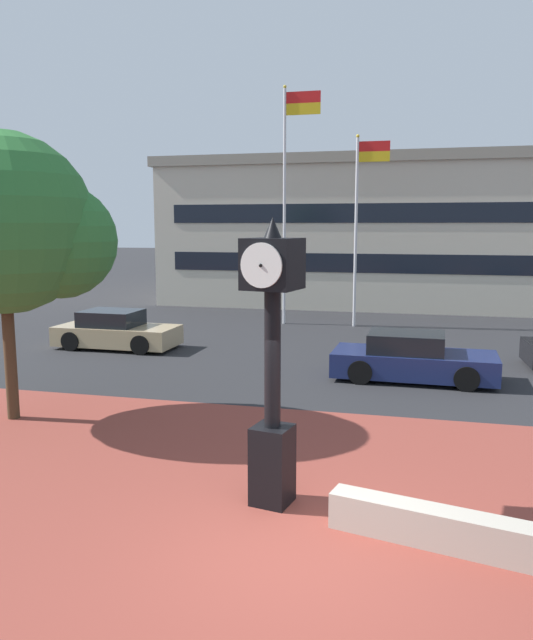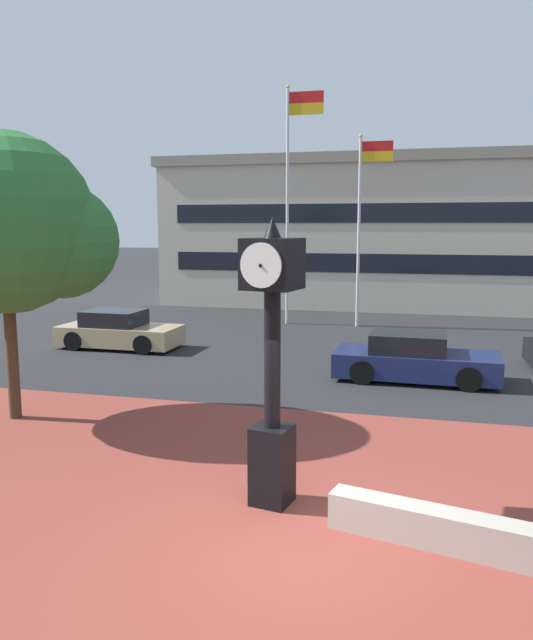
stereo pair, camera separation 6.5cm
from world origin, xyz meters
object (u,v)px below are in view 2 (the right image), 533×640
object	(u,v)px
street_clock	(272,358)
flagpole_primary	(291,189)
flagpole_secondary	(362,218)
civic_building	(384,231)
plaza_tree	(16,227)
car_street_near	(119,331)
car_street_mid	(414,359)

from	to	relation	value
street_clock	flagpole_primary	world-z (taller)	flagpole_primary
street_clock	flagpole_secondary	distance (m)	17.05
civic_building	plaza_tree	bearing A→B (deg)	-102.76
car_street_near	flagpole_secondary	bearing A→B (deg)	132.26
car_street_near	civic_building	size ratio (longest dim) A/B	0.18
plaza_tree	civic_building	size ratio (longest dim) A/B	0.27
car_street_mid	flagpole_secondary	size ratio (longest dim) A/B	0.56
flagpole_primary	flagpole_secondary	size ratio (longest dim) A/B	1.26
car_street_mid	flagpole_secondary	world-z (taller)	flagpole_secondary
car_street_near	flagpole_primary	bearing A→B (deg)	146.33
car_street_near	flagpole_secondary	xyz separation A→B (m)	(7.45, 6.55, 3.83)
flagpole_primary	flagpole_secondary	distance (m)	3.17
car_street_mid	flagpole_primary	world-z (taller)	flagpole_primary
civic_building	flagpole_primary	bearing A→B (deg)	-104.52
car_street_mid	flagpole_primary	bearing A→B (deg)	-147.17
street_clock	flagpole_secondary	bearing A→B (deg)	102.57
flagpole_secondary	plaza_tree	bearing A→B (deg)	-112.14
car_street_near	car_street_mid	world-z (taller)	same
car_street_near	civic_building	distance (m)	20.19
flagpole_primary	flagpole_secondary	world-z (taller)	flagpole_primary
street_clock	flagpole_secondary	xyz separation A→B (m)	(-0.45, 16.91, 2.18)
plaza_tree	civic_building	world-z (taller)	civic_building
car_street_mid	flagpole_secondary	distance (m)	9.76
plaza_tree	civic_building	distance (m)	26.62
car_street_mid	civic_building	world-z (taller)	civic_building
street_clock	plaza_tree	world-z (taller)	plaza_tree
car_street_near	civic_building	xyz separation A→B (m)	(7.60, 18.43, 3.20)
car_street_mid	flagpole_primary	distance (m)	11.32
plaza_tree	flagpole_primary	world-z (taller)	flagpole_primary
car_street_mid	flagpole_secondary	bearing A→B (deg)	-163.36
street_clock	car_street_near	bearing A→B (deg)	138.40
car_street_mid	plaza_tree	bearing A→B (deg)	-54.63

